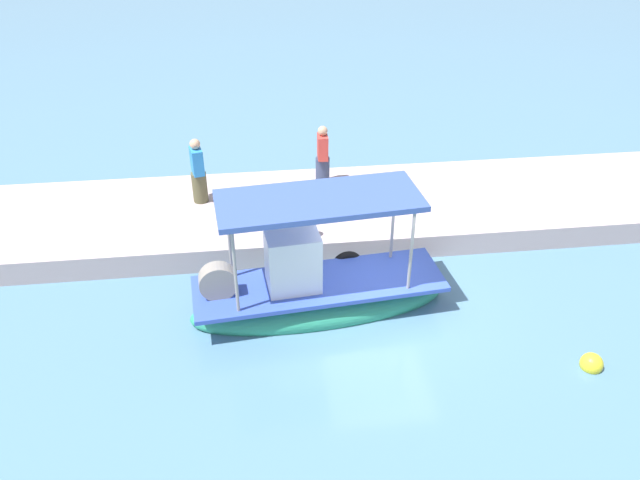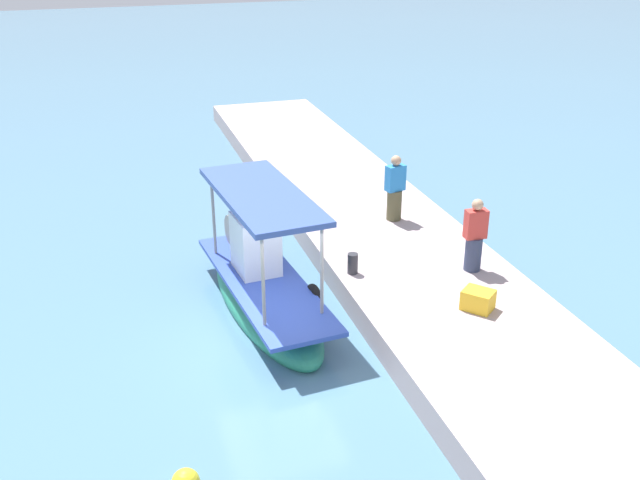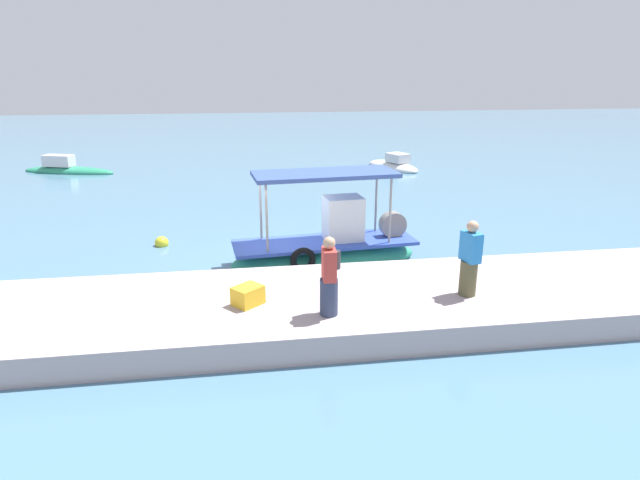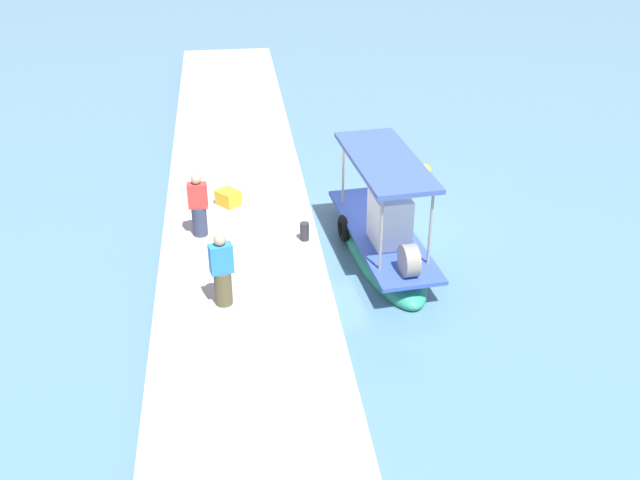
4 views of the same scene
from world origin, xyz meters
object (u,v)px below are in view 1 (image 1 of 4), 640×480
(cargo_crate, at_px, (388,187))
(main_fishing_boat, at_px, (315,290))
(fisherman_near_bollard, at_px, (323,159))
(fisherman_by_crate, at_px, (198,174))
(marker_buoy, at_px, (591,364))
(mooring_bollard, at_px, (310,228))

(cargo_crate, bearing_deg, main_fishing_boat, 58.42)
(fisherman_near_bollard, relative_size, fisherman_by_crate, 0.98)
(main_fishing_boat, distance_m, fisherman_by_crate, 5.02)
(fisherman_near_bollard, height_order, fisherman_by_crate, fisherman_by_crate)
(cargo_crate, height_order, marker_buoy, cargo_crate)
(main_fishing_boat, distance_m, mooring_bollard, 2.09)
(main_fishing_boat, bearing_deg, cargo_crate, -121.58)
(cargo_crate, relative_size, marker_buoy, 1.36)
(fisherman_by_crate, xyz_separation_m, cargo_crate, (-5.05, 0.20, -0.60))
(fisherman_near_bollard, xyz_separation_m, cargo_crate, (-1.70, 0.77, -0.58))
(fisherman_by_crate, bearing_deg, mooring_bollard, 141.87)
(main_fishing_boat, distance_m, marker_buoy, 5.80)
(marker_buoy, bearing_deg, cargo_crate, -66.90)
(fisherman_by_crate, bearing_deg, cargo_crate, 177.73)
(main_fishing_boat, height_order, fisherman_by_crate, main_fishing_boat)
(fisherman_by_crate, relative_size, mooring_bollard, 3.68)
(mooring_bollard, distance_m, cargo_crate, 3.03)
(fisherman_near_bollard, height_order, marker_buoy, fisherman_near_bollard)
(mooring_bollard, xyz_separation_m, marker_buoy, (-5.10, 4.55, -0.76))
(fisherman_near_bollard, relative_size, mooring_bollard, 3.59)
(main_fishing_boat, xyz_separation_m, fisherman_by_crate, (2.60, -4.19, 0.92))
(fisherman_by_crate, xyz_separation_m, marker_buoy, (-7.82, 6.69, -1.33))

